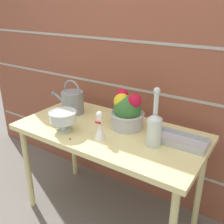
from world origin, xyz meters
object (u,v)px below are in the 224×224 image
Objects in this scene: watering_can at (72,102)px; wire_tray at (180,141)px; crystal_pedestal_bowl at (63,117)px; glass_decanter at (154,127)px; flower_planter at (127,111)px; figurine_vase at (100,128)px.

wire_tray is (0.87, 0.00, -0.08)m from watering_can.
watering_can is 0.88m from wire_tray.
crystal_pedestal_bowl is 0.51× the size of glass_decanter.
flower_planter reaches higher than figurine_vase.
glass_decanter is (0.59, 0.15, 0.03)m from crystal_pedestal_bowl.
crystal_pedestal_bowl is at bearing -165.69° from glass_decanter.
flower_planter is (0.33, 0.28, 0.02)m from crystal_pedestal_bowl.
figurine_vase is (0.28, 0.03, -0.02)m from crystal_pedestal_bowl.
glass_decanter is 1.94× the size of figurine_vase.
flower_planter is (0.48, 0.01, 0.02)m from watering_can.
crystal_pedestal_bowl is at bearing -59.45° from watering_can.
watering_can is at bearing 120.55° from crystal_pedestal_bowl.
figurine_vase is at bearing -151.83° from wire_tray.
wire_tray is at bearing 0.28° from watering_can.
figurine_vase is 0.50m from wire_tray.
crystal_pedestal_bowl is at bearing -172.90° from figurine_vase.
wire_tray is (0.72, 0.27, -0.09)m from crystal_pedestal_bowl.
watering_can is at bearing 151.77° from figurine_vase.
crystal_pedestal_bowl is at bearing -139.62° from flower_planter.
flower_planter reaches higher than crystal_pedestal_bowl.
watering_can reaches higher than flower_planter.
crystal_pedestal_bowl is 0.28m from figurine_vase.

